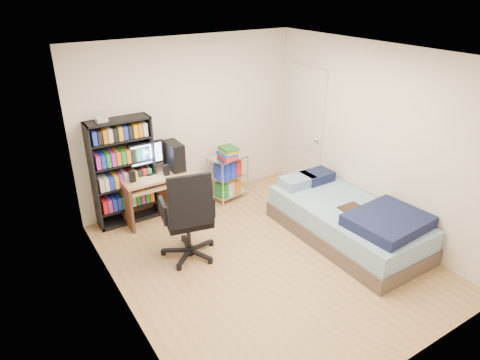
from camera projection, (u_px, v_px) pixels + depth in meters
room at (268, 168)px, 4.86m from camera, size 3.58×4.08×2.58m
media_shelf at (123, 171)px, 5.91m from camera, size 0.86×0.29×1.59m
computer_desk at (159, 177)px, 6.13m from camera, size 0.92×0.53×1.15m
office_chair at (189, 231)px, 5.27m from camera, size 0.85×0.85×1.20m
wire_cart at (228, 165)px, 6.64m from camera, size 0.60×0.47×0.87m
bed at (348, 221)px, 5.69m from camera, size 1.08×2.16×0.62m
door at (306, 130)px, 6.83m from camera, size 0.12×0.80×2.00m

